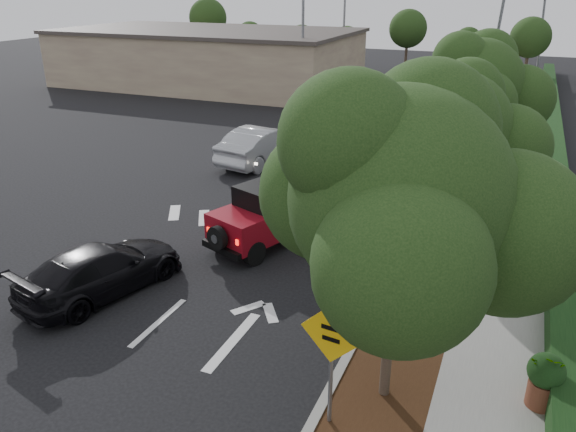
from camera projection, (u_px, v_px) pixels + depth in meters
The scene contains 19 objects.
ground at pixel (159, 322), 13.42m from camera, with size 120.00×120.00×0.00m, color black.
curb at pixel (436, 188), 21.96m from camera, with size 0.20×70.00×0.15m, color #9E9B93.
planting_strip at pixel (462, 191), 21.61m from camera, with size 1.80×70.00×0.12m, color black.
sidewalk at pixel (514, 198), 20.93m from camera, with size 2.00×70.00×0.12m, color gray.
hedge at pixel (557, 195), 20.30m from camera, with size 0.80×70.00×0.80m, color black.
commercial_building at pixel (208, 58), 43.88m from camera, with size 22.00×12.00×4.00m, color #8A715F.
transmission_tower at pixel (514, 69), 52.11m from camera, with size 7.00×4.00×28.00m, color slate, non-canonical shape.
street_tree_near at pixel (383, 397), 10.99m from camera, with size 3.80×3.80×5.92m, color black, non-canonical shape.
street_tree_mid at pixel (439, 251), 16.95m from camera, with size 3.20×3.20×5.32m, color black, non-canonical shape.
street_tree_far at pixel (465, 185), 22.48m from camera, with size 3.40×3.40×5.62m, color black, non-canonical shape.
light_pole_a at pixel (302, 102), 37.86m from camera, with size 2.00×0.22×9.00m, color slate, non-canonical shape.
light_pole_b at pixel (342, 76), 48.42m from camera, with size 2.00×0.22×9.00m, color slate, non-canonical shape.
red_jeep at pixel (269, 214), 17.12m from camera, with size 2.73×3.89×1.90m.
silver_suv_ahead at pixel (317, 175), 21.10m from camera, with size 2.66×5.76×1.60m, color #AAADB2.
black_suv_oncoming at pixel (102, 269), 14.51m from camera, with size 1.83×4.49×1.30m, color black.
silver_sedan_oncoming at pixel (263, 145), 24.99m from camera, with size 1.73×4.97×1.64m, color #A6A9AE.
parked_suv at pixel (271, 89), 38.19m from camera, with size 1.83×4.55×1.55m, color #B5B8BD.
speed_hump_sign at pixel (331, 348), 9.61m from camera, with size 1.16×0.17×2.48m.
terracotta_planter at pixel (545, 375), 10.37m from camera, with size 0.68×0.68×1.19m.
Camera 1 is at (7.26, -9.31, 7.52)m, focal length 35.00 mm.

